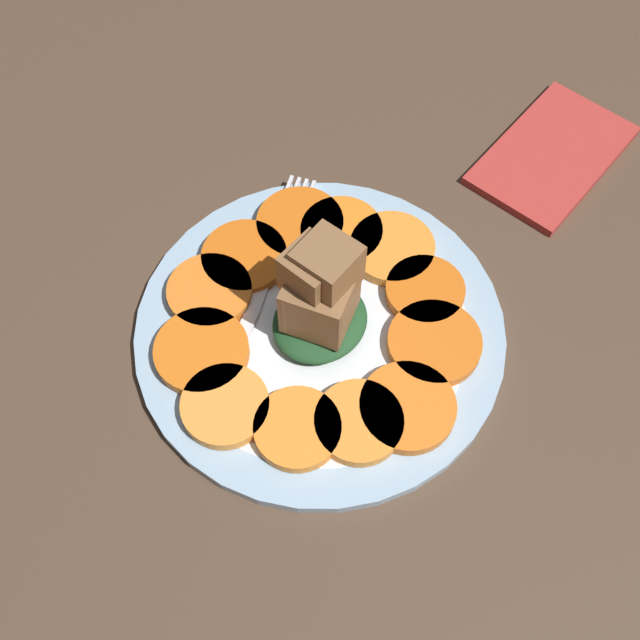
{
  "coord_description": "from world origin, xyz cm",
  "views": [
    {
      "loc": [
        23.3,
        19.49,
        57.0
      ],
      "look_at": [
        0.0,
        0.0,
        4.1
      ],
      "focal_mm": 45.0,
      "sensor_mm": 36.0,
      "label": 1
    }
  ],
  "objects": [
    {
      "name": "napkin",
      "position": [
        -27.07,
        4.39,
        2.4
      ],
      "size": [
        15.2,
        9.12,
        0.8
      ],
      "color": "#B2332D",
      "rests_on": "table_slab"
    },
    {
      "name": "carrot_slice_3",
      "position": [
        -4.24,
        7.75,
        3.59
      ],
      "size": [
        7.16,
        7.16,
        0.99
      ],
      "primitive_type": "cylinder",
      "color": "orange",
      "rests_on": "plate"
    },
    {
      "name": "carrot_slice_5",
      "position": [
        -9.11,
        -0.01,
        3.59
      ],
      "size": [
        6.92,
        6.92,
        0.99
      ],
      "primitive_type": "cylinder",
      "color": "orange",
      "rests_on": "plate"
    },
    {
      "name": "carrot_slice_0",
      "position": [
        7.67,
        4.32,
        3.59
      ],
      "size": [
        6.34,
        6.34,
        0.99
      ],
      "primitive_type": "cylinder",
      "color": "orange",
      "rests_on": "plate"
    },
    {
      "name": "carrot_slice_6",
      "position": [
        -7.75,
        -4.18,
        3.59
      ],
      "size": [
        6.77,
        6.77,
        0.99
      ],
      "primitive_type": "cylinder",
      "color": "orange",
      "rests_on": "plate"
    },
    {
      "name": "center_pile",
      "position": [
        -0.25,
        -0.16,
        7.23
      ],
      "size": [
        7.72,
        6.95,
        9.38
      ],
      "color": "#1E4723",
      "rests_on": "plate"
    },
    {
      "name": "carrot_slice_8",
      "position": [
        -0.79,
        -8.6,
        3.59
      ],
      "size": [
        6.91,
        6.91,
        0.99
      ],
      "primitive_type": "cylinder",
      "color": "orange",
      "rests_on": "plate"
    },
    {
      "name": "carrot_slice_2",
      "position": [
        1.3,
        9.35,
        3.59
      ],
      "size": [
        7.07,
        7.07,
        0.99
      ],
      "primitive_type": "cylinder",
      "color": "orange",
      "rests_on": "plate"
    },
    {
      "name": "carrot_slice_9",
      "position": [
        3.37,
        -8.48,
        3.59
      ],
      "size": [
        6.71,
        6.71,
        0.99
      ],
      "primitive_type": "cylinder",
      "color": "orange",
      "rests_on": "plate"
    },
    {
      "name": "table_slab",
      "position": [
        0.0,
        0.0,
        1.0
      ],
      "size": [
        120.0,
        120.0,
        2.0
      ],
      "primitive_type": "cube",
      "color": "#4C3828",
      "rests_on": "ground"
    },
    {
      "name": "carrot_slice_4",
      "position": [
        -7.54,
        4.45,
        3.59
      ],
      "size": [
        6.25,
        6.25,
        0.99
      ],
      "primitive_type": "cylinder",
      "color": "orange",
      "rests_on": "plate"
    },
    {
      "name": "carrot_slice_10",
      "position": [
        7.58,
        -5.28,
        3.59
      ],
      "size": [
        7.19,
        7.19,
        0.99
      ],
      "primitive_type": "cylinder",
      "color": "orange",
      "rests_on": "plate"
    },
    {
      "name": "carrot_slice_11",
      "position": [
        9.7,
        -0.85,
        3.59
      ],
      "size": [
        6.48,
        6.48,
        0.99
      ],
      "primitive_type": "cylinder",
      "color": "orange",
      "rests_on": "plate"
    },
    {
      "name": "plate",
      "position": [
        0.0,
        0.0,
        2.52
      ],
      "size": [
        28.72,
        28.72,
        1.05
      ],
      "color": "#99B7D1",
      "rests_on": "table_slab"
    },
    {
      "name": "carrot_slice_1",
      "position": [
        4.48,
        7.37,
        3.59
      ],
      "size": [
        6.47,
        6.47,
        0.99
      ],
      "primitive_type": "cylinder",
      "color": "orange",
      "rests_on": "plate"
    },
    {
      "name": "fork",
      "position": [
        -2.26,
        -6.89,
        3.3
      ],
      "size": [
        17.33,
        8.87,
        0.4
      ],
      "rotation": [
        0.0,
        0.0,
        0.41
      ],
      "color": "silver",
      "rests_on": "plate"
    },
    {
      "name": "carrot_slice_7",
      "position": [
        -6.17,
        -7.32,
        3.59
      ],
      "size": [
        7.2,
        7.2,
        0.99
      ],
      "primitive_type": "cylinder",
      "color": "orange",
      "rests_on": "plate"
    }
  ]
}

